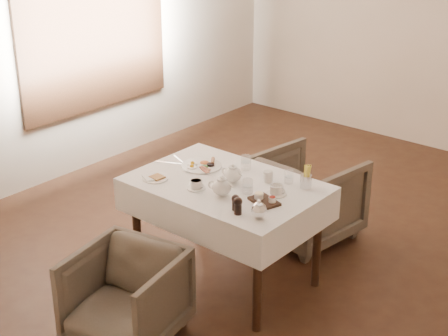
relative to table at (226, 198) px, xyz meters
name	(u,v)px	position (x,y,z in m)	size (l,w,h in m)	color
room	(92,1)	(-2.35, 0.90, 0.96)	(5.00, 5.00, 5.00)	black
table	(226,198)	(0.00, 0.00, 0.00)	(1.28, 0.88, 0.75)	black
armchair_near	(126,296)	(-0.04, -0.91, -0.35)	(0.62, 0.64, 0.58)	#4E4439
armchair_far	(305,197)	(0.07, 0.89, -0.30)	(0.73, 0.75, 0.68)	#4E4439
breakfast_plate	(202,165)	(-0.31, 0.11, 0.13)	(0.29, 0.29, 0.04)	white
side_plate	(154,178)	(-0.41, -0.27, 0.12)	(0.19, 0.17, 0.02)	white
teapot_centre	(233,173)	(0.03, 0.04, 0.18)	(0.16, 0.13, 0.13)	white
teapot_front	(222,186)	(0.11, -0.17, 0.19)	(0.17, 0.13, 0.14)	white
creamer	(268,176)	(0.21, 0.20, 0.16)	(0.06, 0.06, 0.07)	white
teacup_near	(196,185)	(-0.09, -0.20, 0.14)	(0.12, 0.12, 0.06)	white
teacup_far	(276,190)	(0.37, 0.07, 0.15)	(0.13, 0.13, 0.07)	white
glass_left	(246,162)	(-0.04, 0.27, 0.17)	(0.07, 0.07, 0.10)	silver
glass_mid	(248,186)	(0.21, -0.03, 0.16)	(0.07, 0.07, 0.10)	silver
glass_right	(289,177)	(0.33, 0.28, 0.16)	(0.06, 0.06, 0.09)	silver
condiment_board	(264,200)	(0.38, -0.07, 0.13)	(0.23, 0.19, 0.05)	black
pepper_mill_left	(236,202)	(0.31, -0.27, 0.17)	(0.05, 0.05, 0.11)	black
pepper_mill_right	(238,206)	(0.35, -0.31, 0.17)	(0.06, 0.06, 0.11)	black
silver_pot	(259,209)	(0.48, -0.27, 0.18)	(0.12, 0.09, 0.12)	white
fries_cup	(306,178)	(0.46, 0.28, 0.19)	(0.08, 0.08, 0.16)	silver
cutlery_fork	(179,160)	(-0.52, 0.09, 0.12)	(0.01, 0.19, 0.00)	silver
cutlery_knife	(169,163)	(-0.54, 0.00, 0.12)	(0.02, 0.20, 0.00)	silver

